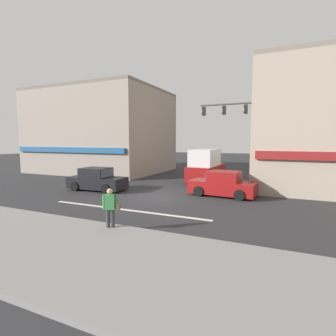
{
  "coord_description": "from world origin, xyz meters",
  "views": [
    {
      "loc": [
        7.23,
        -14.44,
        3.47
      ],
      "look_at": [
        -0.09,
        2.0,
        1.6
      ],
      "focal_mm": 28.0,
      "sensor_mm": 36.0,
      "label": 1
    }
  ],
  "objects_px": {
    "box_truck_crossing_leftbound": "(206,166)",
    "pedestrian_foreground_with_bag": "(111,207)",
    "sedan_crossing_rightbound": "(223,185)",
    "utility_pole_near_left": "(106,132)",
    "traffic_light_mast": "(251,128)",
    "street_tree": "(287,136)",
    "sedan_waiting_far": "(97,180)"
  },
  "relations": [
    {
      "from": "sedan_waiting_far",
      "to": "sedan_crossing_rightbound",
      "type": "xyz_separation_m",
      "value": [
        8.53,
        1.65,
        0.0
      ]
    },
    {
      "from": "street_tree",
      "to": "sedan_crossing_rightbound",
      "type": "height_order",
      "value": "street_tree"
    },
    {
      "from": "traffic_light_mast",
      "to": "sedan_crossing_rightbound",
      "type": "height_order",
      "value": "traffic_light_mast"
    },
    {
      "from": "traffic_light_mast",
      "to": "pedestrian_foreground_with_bag",
      "type": "height_order",
      "value": "traffic_light_mast"
    },
    {
      "from": "street_tree",
      "to": "utility_pole_near_left",
      "type": "relative_size",
      "value": 0.67
    },
    {
      "from": "utility_pole_near_left",
      "to": "box_truck_crossing_leftbound",
      "type": "relative_size",
      "value": 1.44
    },
    {
      "from": "street_tree",
      "to": "traffic_light_mast",
      "type": "height_order",
      "value": "traffic_light_mast"
    },
    {
      "from": "utility_pole_near_left",
      "to": "sedan_crossing_rightbound",
      "type": "bearing_deg",
      "value": -15.41
    },
    {
      "from": "sedan_waiting_far",
      "to": "sedan_crossing_rightbound",
      "type": "height_order",
      "value": "same"
    },
    {
      "from": "street_tree",
      "to": "box_truck_crossing_leftbound",
      "type": "distance_m",
      "value": 6.81
    },
    {
      "from": "traffic_light_mast",
      "to": "sedan_waiting_far",
      "type": "distance_m",
      "value": 11.14
    },
    {
      "from": "street_tree",
      "to": "sedan_crossing_rightbound",
      "type": "distance_m",
      "value": 7.49
    },
    {
      "from": "sedan_crossing_rightbound",
      "to": "pedestrian_foreground_with_bag",
      "type": "bearing_deg",
      "value": -106.9
    },
    {
      "from": "sedan_waiting_far",
      "to": "box_truck_crossing_leftbound",
      "type": "bearing_deg",
      "value": 51.68
    },
    {
      "from": "sedan_crossing_rightbound",
      "to": "utility_pole_near_left",
      "type": "bearing_deg",
      "value": 164.59
    },
    {
      "from": "utility_pole_near_left",
      "to": "sedan_waiting_far",
      "type": "bearing_deg",
      "value": -60.37
    },
    {
      "from": "sedan_waiting_far",
      "to": "box_truck_crossing_leftbound",
      "type": "relative_size",
      "value": 0.74
    },
    {
      "from": "utility_pole_near_left",
      "to": "box_truck_crossing_leftbound",
      "type": "height_order",
      "value": "utility_pole_near_left"
    },
    {
      "from": "street_tree",
      "to": "sedan_waiting_far",
      "type": "height_order",
      "value": "street_tree"
    },
    {
      "from": "utility_pole_near_left",
      "to": "sedan_waiting_far",
      "type": "height_order",
      "value": "utility_pole_near_left"
    },
    {
      "from": "traffic_light_mast",
      "to": "box_truck_crossing_leftbound",
      "type": "distance_m",
      "value": 6.42
    },
    {
      "from": "traffic_light_mast",
      "to": "street_tree",
      "type": "bearing_deg",
      "value": 60.84
    },
    {
      "from": "traffic_light_mast",
      "to": "pedestrian_foreground_with_bag",
      "type": "xyz_separation_m",
      "value": [
        -3.91,
        -10.1,
        -3.35
      ]
    },
    {
      "from": "sedan_waiting_far",
      "to": "box_truck_crossing_leftbound",
      "type": "xyz_separation_m",
      "value": [
        5.83,
        7.38,
        0.54
      ]
    },
    {
      "from": "sedan_crossing_rightbound",
      "to": "traffic_light_mast",
      "type": "bearing_deg",
      "value": 52.79
    },
    {
      "from": "pedestrian_foreground_with_bag",
      "to": "box_truck_crossing_leftbound",
      "type": "bearing_deg",
      "value": 90.79
    },
    {
      "from": "box_truck_crossing_leftbound",
      "to": "pedestrian_foreground_with_bag",
      "type": "distance_m",
      "value": 13.98
    },
    {
      "from": "sedan_waiting_far",
      "to": "pedestrian_foreground_with_bag",
      "type": "xyz_separation_m",
      "value": [
        6.03,
        -6.59,
        0.24
      ]
    },
    {
      "from": "street_tree",
      "to": "box_truck_crossing_leftbound",
      "type": "xyz_separation_m",
      "value": [
        -6.29,
        -0.04,
        -2.61
      ]
    },
    {
      "from": "traffic_light_mast",
      "to": "sedan_crossing_rightbound",
      "type": "bearing_deg",
      "value": -127.21
    },
    {
      "from": "street_tree",
      "to": "pedestrian_foreground_with_bag",
      "type": "height_order",
      "value": "street_tree"
    },
    {
      "from": "box_truck_crossing_leftbound",
      "to": "sedan_crossing_rightbound",
      "type": "relative_size",
      "value": 1.34
    }
  ]
}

